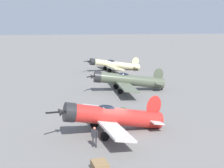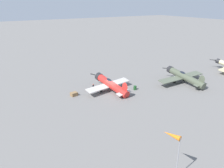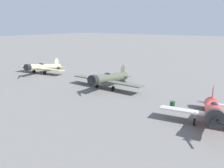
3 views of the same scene
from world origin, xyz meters
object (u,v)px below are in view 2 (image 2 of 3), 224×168
(ground_crew_mechanic, at_px, (93,87))
(fuel_drum, at_px, (135,88))
(airplane_foreground, at_px, (110,84))
(equipment_crate, at_px, (74,94))
(airplane_mid_apron, at_px, (184,77))
(windsock_mast, at_px, (172,137))

(ground_crew_mechanic, xyz_separation_m, fuel_drum, (8.21, -3.79, -0.61))
(fuel_drum, bearing_deg, ground_crew_mechanic, 155.22)
(airplane_foreground, height_order, equipment_crate, airplane_foreground)
(airplane_mid_apron, distance_m, fuel_drum, 12.43)
(fuel_drum, relative_size, windsock_mast, 0.16)
(ground_crew_mechanic, distance_m, windsock_mast, 26.25)
(airplane_mid_apron, height_order, equipment_crate, airplane_mid_apron)
(equipment_crate, distance_m, windsock_mast, 26.14)
(airplane_mid_apron, bearing_deg, windsock_mast, 127.73)
(airplane_mid_apron, relative_size, ground_crew_mechanic, 7.62)
(airplane_mid_apron, relative_size, windsock_mast, 2.50)
(ground_crew_mechanic, xyz_separation_m, windsock_mast, (-3.62, -25.72, 3.75))
(airplane_foreground, height_order, ground_crew_mechanic, airplane_foreground)
(equipment_crate, distance_m, fuel_drum, 13.16)
(airplane_foreground, xyz_separation_m, ground_crew_mechanic, (-3.19, 1.79, -0.53))
(airplane_mid_apron, height_order, fuel_drum, airplane_mid_apron)
(ground_crew_mechanic, relative_size, windsock_mast, 0.33)
(ground_crew_mechanic, relative_size, equipment_crate, 1.18)
(airplane_foreground, bearing_deg, equipment_crate, 66.19)
(windsock_mast, bearing_deg, fuel_drum, 61.65)
(airplane_mid_apron, height_order, ground_crew_mechanic, airplane_mid_apron)
(airplane_mid_apron, bearing_deg, airplane_foreground, 73.67)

